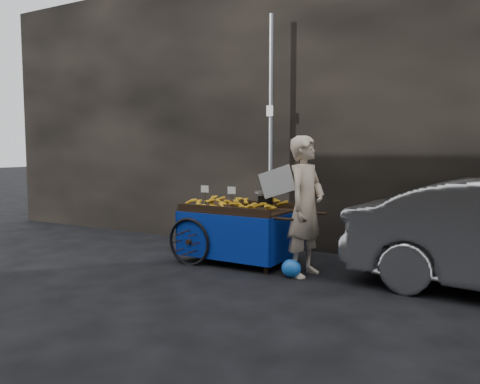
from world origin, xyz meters
The scene contains 6 objects.
ground centered at (0.00, 0.00, 0.00)m, with size 80.00×80.00×0.00m, color black.
building_wall centered at (0.39, 2.60, 2.50)m, with size 13.50×2.00×5.00m.
street_pole centered at (0.30, 1.30, 2.01)m, with size 0.12×0.10×4.00m.
banana_cart centered at (0.15, 0.33, 0.74)m, with size 2.25×1.15×1.21m.
vendor centered at (1.40, 0.09, 0.97)m, with size 0.94×0.77×1.94m.
plastic_bag centered at (1.28, -0.11, 0.12)m, with size 0.28×0.22×0.25m, color blue.
Camera 1 is at (3.70, -5.95, 1.74)m, focal length 35.00 mm.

